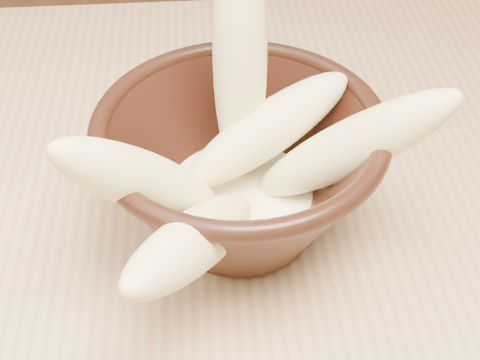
# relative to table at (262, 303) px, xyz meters

# --- Properties ---
(table) EXTENTS (1.20, 0.80, 0.75)m
(table) POSITION_rel_table_xyz_m (0.00, 0.00, 0.00)
(table) COLOR tan
(table) RESTS_ON ground
(bowl) EXTENTS (0.21, 0.21, 0.12)m
(bowl) POSITION_rel_table_xyz_m (-0.02, 0.02, 0.15)
(bowl) COLOR black
(bowl) RESTS_ON table
(milk_puddle) EXTENTS (0.12, 0.12, 0.02)m
(milk_puddle) POSITION_rel_table_xyz_m (-0.02, 0.02, 0.12)
(milk_puddle) COLOR #FEF7CC
(milk_puddle) RESTS_ON bowl
(banana_upright) EXTENTS (0.04, 0.08, 0.19)m
(banana_upright) POSITION_rel_table_xyz_m (-0.01, 0.06, 0.22)
(banana_upright) COLOR #E4D787
(banana_upright) RESTS_ON bowl
(banana_left) EXTENTS (0.14, 0.11, 0.14)m
(banana_left) POSITION_rel_table_xyz_m (-0.09, -0.03, 0.18)
(banana_left) COLOR #E4D787
(banana_left) RESTS_ON bowl
(banana_right) EXTENTS (0.16, 0.08, 0.14)m
(banana_right) POSITION_rel_table_xyz_m (0.06, 0.00, 0.18)
(banana_right) COLOR #E4D787
(banana_right) RESTS_ON bowl
(banana_across) EXTENTS (0.15, 0.09, 0.09)m
(banana_across) POSITION_rel_table_xyz_m (0.00, 0.03, 0.17)
(banana_across) COLOR #E4D787
(banana_across) RESTS_ON bowl
(banana_front) EXTENTS (0.12, 0.18, 0.12)m
(banana_front) POSITION_rel_table_xyz_m (-0.05, -0.07, 0.17)
(banana_front) COLOR #E4D787
(banana_front) RESTS_ON bowl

